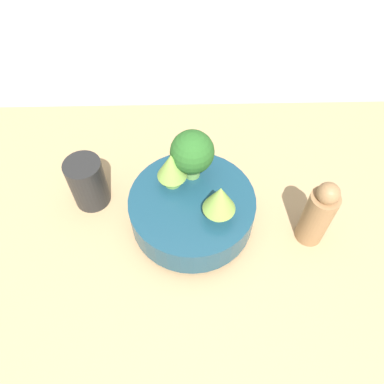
% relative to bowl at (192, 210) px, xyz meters
% --- Properties ---
extents(ground_plane, '(6.00, 6.00, 0.00)m').
position_rel_bowl_xyz_m(ground_plane, '(-0.02, 0.01, -0.09)').
color(ground_plane, '#ADA89E').
extents(table, '(1.05, 0.60, 0.05)m').
position_rel_bowl_xyz_m(table, '(-0.02, 0.01, -0.07)').
color(table, tan).
rests_on(table, ground_plane).
extents(bowl, '(0.21, 0.21, 0.07)m').
position_rel_bowl_xyz_m(bowl, '(0.00, 0.00, 0.00)').
color(bowl, navy).
rests_on(bowl, table).
extents(broccoli_floret_back, '(0.07, 0.07, 0.09)m').
position_rel_bowl_xyz_m(broccoli_floret_back, '(0.00, 0.05, 0.08)').
color(broccoli_floret_back, '#7AB256').
rests_on(broccoli_floret_back, bowl).
extents(romanesco_piece_far, '(0.05, 0.05, 0.07)m').
position_rel_bowl_xyz_m(romanesco_piece_far, '(-0.03, 0.03, 0.07)').
color(romanesco_piece_far, '#6BA34C').
rests_on(romanesco_piece_far, bowl).
extents(romanesco_piece_near, '(0.05, 0.05, 0.07)m').
position_rel_bowl_xyz_m(romanesco_piece_near, '(0.04, -0.03, 0.08)').
color(romanesco_piece_near, '#609347').
rests_on(romanesco_piece_near, bowl).
extents(cup, '(0.06, 0.06, 0.10)m').
position_rel_bowl_xyz_m(cup, '(-0.18, 0.06, 0.01)').
color(cup, black).
rests_on(cup, table).
extents(pepper_mill, '(0.05, 0.05, 0.14)m').
position_rel_bowl_xyz_m(pepper_mill, '(0.20, -0.03, 0.03)').
color(pepper_mill, '#997047').
rests_on(pepper_mill, table).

